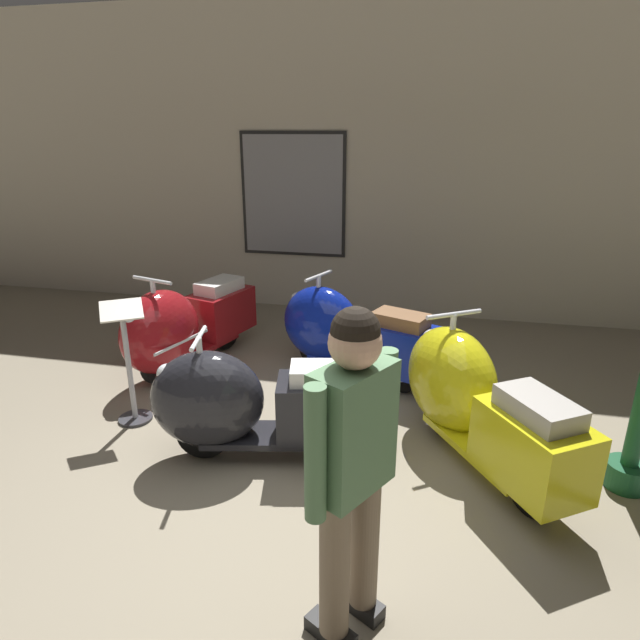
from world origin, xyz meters
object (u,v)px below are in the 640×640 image
Objects in this scene: scooter_0 at (181,326)px; scooter_2 at (344,332)px; visitor_1 at (352,460)px; scooter_3 at (472,399)px; scooter_1 at (243,403)px; info_stanchion at (130,373)px.

scooter_2 is (1.60, 0.25, -0.02)m from scooter_0.
visitor_1 reaches higher than scooter_2.
scooter_3 is (1.16, -1.19, 0.02)m from scooter_2.
scooter_3 is at bearing 155.63° from scooter_2.
visitor_1 is at bearing 55.88° from scooter_0.
visitor_1 is at bearing 115.83° from scooter_1.
scooter_2 is at bearing -49.51° from visitor_1.
scooter_0 reaches higher than scooter_2.
scooter_2 is 2.00m from info_stanchion.
scooter_0 is 2.91m from scooter_3.
info_stanchion reaches higher than scooter_1.
scooter_0 is 1.06× the size of visitor_1.
scooter_3 is 1.82m from visitor_1.
info_stanchion is (-2.71, -0.07, -0.05)m from scooter_3.
scooter_2 is 0.99× the size of scooter_3.
scooter_0 reaches higher than scooter_1.
visitor_1 is (-0.62, -1.64, 0.49)m from scooter_3.
scooter_0 is at bearing -20.67° from visitor_1.
scooter_3 is 2.71m from info_stanchion.
visitor_1 is (0.54, -2.83, 0.51)m from scooter_2.
info_stanchion is at bearing -27.46° from scooter_1.
info_stanchion is (-1.09, 0.30, -0.01)m from scooter_1.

